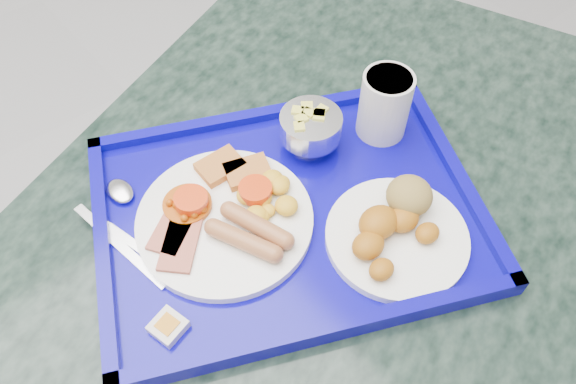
% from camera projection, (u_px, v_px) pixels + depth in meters
% --- Properties ---
extents(floor, '(6.00, 6.00, 0.00)m').
position_uv_depth(floor, '(18.00, 374.00, 1.31)').
color(floor, gray).
rests_on(floor, ground).
extents(table, '(1.29, 1.09, 0.68)m').
position_uv_depth(table, '(307.00, 275.00, 0.89)').
color(table, slate).
rests_on(table, floor).
extents(tray, '(0.60, 0.53, 0.03)m').
position_uv_depth(tray, '(288.00, 213.00, 0.74)').
color(tray, '#080397').
rests_on(tray, table).
extents(main_plate, '(0.23, 0.23, 0.04)m').
position_uv_depth(main_plate, '(230.00, 214.00, 0.71)').
color(main_plate, white).
rests_on(main_plate, tray).
extents(bread_plate, '(0.18, 0.18, 0.06)m').
position_uv_depth(bread_plate, '(397.00, 227.00, 0.69)').
color(bread_plate, white).
rests_on(bread_plate, tray).
extents(fruit_bowl, '(0.09, 0.09, 0.06)m').
position_uv_depth(fruit_bowl, '(311.00, 126.00, 0.77)').
color(fruit_bowl, silver).
rests_on(fruit_bowl, tray).
extents(juice_cup, '(0.07, 0.07, 0.10)m').
position_uv_depth(juice_cup, '(385.00, 103.00, 0.77)').
color(juice_cup, silver).
rests_on(juice_cup, tray).
extents(spoon, '(0.07, 0.19, 0.01)m').
position_uv_depth(spoon, '(125.00, 206.00, 0.73)').
color(spoon, silver).
rests_on(spoon, tray).
extents(knife, '(0.04, 0.17, 0.00)m').
position_uv_depth(knife, '(120.00, 245.00, 0.70)').
color(knife, silver).
rests_on(knife, tray).
extents(jam_packet, '(0.04, 0.04, 0.01)m').
position_uv_depth(jam_packet, '(168.00, 326.00, 0.63)').
color(jam_packet, silver).
rests_on(jam_packet, tray).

